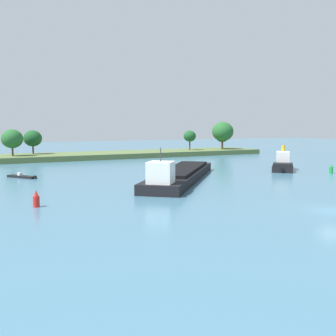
% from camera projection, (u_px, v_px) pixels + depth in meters
% --- Properties ---
extents(ground_plane, '(400.00, 400.00, 0.00)m').
position_uv_depth(ground_plane, '(331.00, 211.00, 39.85)').
color(ground_plane, teal).
extents(treeline_island, '(80.81, 16.11, 10.21)m').
position_uv_depth(treeline_island, '(141.00, 149.00, 114.01)').
color(treeline_island, '#566B3D').
rests_on(treeline_island, ground).
extents(cargo_barge, '(25.60, 28.35, 6.00)m').
position_uv_depth(cargo_barge, '(181.00, 174.00, 62.93)').
color(cargo_barge, black).
rests_on(cargo_barge, ground).
extents(tugboat, '(10.03, 10.07, 4.93)m').
position_uv_depth(tugboat, '(283.00, 164.00, 77.16)').
color(tugboat, black).
rests_on(tugboat, ground).
extents(small_motorboat, '(4.32, 5.49, 0.89)m').
position_uv_depth(small_motorboat, '(22.00, 177.00, 65.86)').
color(small_motorboat, black).
rests_on(small_motorboat, ground).
extents(channel_buoy_red, '(0.70, 0.70, 1.90)m').
position_uv_depth(channel_buoy_red, '(36.00, 200.00, 41.86)').
color(channel_buoy_red, red).
rests_on(channel_buoy_red, ground).
extents(channel_buoy_green, '(0.70, 0.70, 1.90)m').
position_uv_depth(channel_buoy_green, '(331.00, 169.00, 72.16)').
color(channel_buoy_green, green).
rests_on(channel_buoy_green, ground).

